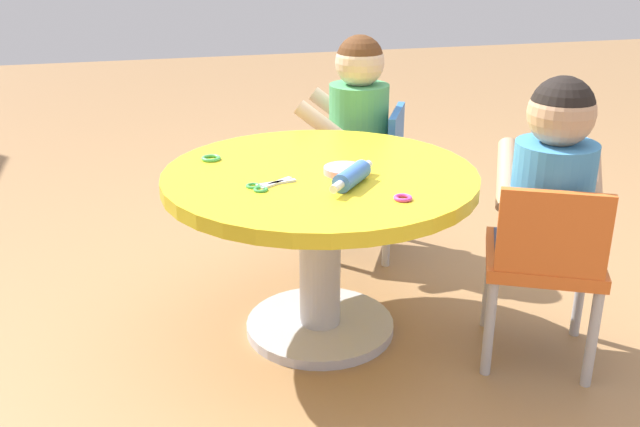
{
  "coord_description": "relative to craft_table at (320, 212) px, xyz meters",
  "views": [
    {
      "loc": [
        -1.83,
        0.47,
        1.13
      ],
      "look_at": [
        0.0,
        0.0,
        0.38
      ],
      "focal_mm": 40.55,
      "sensor_mm": 36.0,
      "label": 1
    }
  ],
  "objects": [
    {
      "name": "cookie_cutter_1",
      "position": [
        0.18,
        0.28,
        0.13
      ],
      "size": [
        0.06,
        0.06,
        0.01
      ],
      "primitive_type": "torus",
      "color": "#4CB259",
      "rests_on": "craft_table"
    },
    {
      "name": "craft_table",
      "position": [
        0.0,
        0.0,
        0.0
      ],
      "size": [
        0.87,
        0.87,
        0.5
      ],
      "color": "silver",
      "rests_on": "ground"
    },
    {
      "name": "seated_child_left",
      "position": [
        -0.27,
        -0.55,
        0.15
      ],
      "size": [
        0.43,
        0.39,
        0.51
      ],
      "color": "#3F4772",
      "rests_on": "ground"
    },
    {
      "name": "cookie_cutter_0",
      "position": [
        -0.27,
        -0.14,
        0.13
      ],
      "size": [
        0.05,
        0.05,
        0.01
      ],
      "primitive_type": "torus",
      "color": "#D83FA5",
      "rests_on": "craft_table"
    },
    {
      "name": "ground_plane",
      "position": [
        0.0,
        0.0,
        -0.38
      ],
      "size": [
        10.0,
        10.0,
        0.0
      ],
      "primitive_type": "plane",
      "color": "#9E7247"
    },
    {
      "name": "playdough_blob_0",
      "position": [
        -0.04,
        -0.06,
        0.13
      ],
      "size": [
        0.11,
        0.11,
        0.02
      ],
      "primitive_type": "cylinder",
      "color": "pink",
      "rests_on": "craft_table"
    },
    {
      "name": "rolling_pin",
      "position": [
        -0.13,
        -0.05,
        0.15
      ],
      "size": [
        0.19,
        0.17,
        0.05
      ],
      "color": "#3F72CC",
      "rests_on": "craft_table"
    },
    {
      "name": "child_chair_left",
      "position": [
        -0.3,
        -0.54,
        -0.07
      ],
      "size": [
        0.4,
        0.4,
        0.54
      ],
      "color": "#B7B7BC",
      "rests_on": "ground"
    },
    {
      "name": "child_chair_right",
      "position": [
        0.53,
        -0.31,
        -0.07
      ],
      "size": [
        0.4,
        0.4,
        0.54
      ],
      "color": "#B7B7BC",
      "rests_on": "ground"
    },
    {
      "name": "craft_scissors",
      "position": [
        -0.09,
        0.17,
        0.13
      ],
      "size": [
        0.1,
        0.14,
        0.01
      ],
      "color": "silver",
      "rests_on": "craft_table"
    },
    {
      "name": "seated_child_right",
      "position": [
        0.55,
        -0.28,
        0.15
      ],
      "size": [
        0.4,
        0.43,
        0.51
      ],
      "color": "#3F4772",
      "rests_on": "ground"
    }
  ]
}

